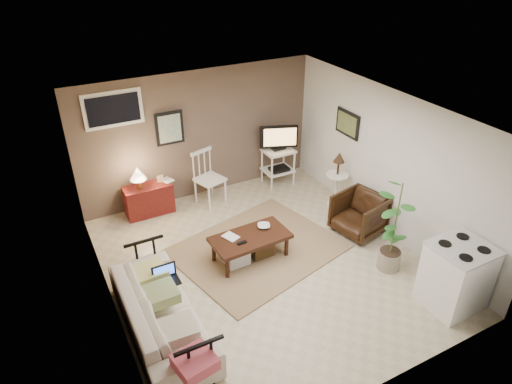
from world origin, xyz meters
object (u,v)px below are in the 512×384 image
spindle_chair (209,179)px  side_table (338,173)px  red_console (148,197)px  tv_stand (278,154)px  sofa (160,306)px  stove (456,276)px  armchair (359,213)px  coffee_table (250,246)px  potted_plant (395,224)px

spindle_chair → side_table: (2.00, -1.21, 0.19)m
red_console → tv_stand: 2.64m
spindle_chair → side_table: side_table is taller
sofa → stove: bearing=-110.6°
armchair → stove: stove is taller
stove → tv_stand: bearing=95.1°
sofa → red_console: (0.66, 2.80, -0.08)m
red_console → coffee_table: bearing=-63.7°
red_console → potted_plant: bearing=-49.2°
spindle_chair → tv_stand: (1.49, 0.02, 0.18)m
side_table → potted_plant: (-0.37, -1.85, 0.12)m
coffee_table → side_table: 2.27m
red_console → stove: bearing=-54.4°
sofa → spindle_chair: 3.21m
tv_stand → red_console: bearing=177.5°
coffee_table → stove: (1.98, -2.15, 0.23)m
red_console → side_table: (3.13, -1.35, 0.33)m
side_table → armchair: side_table is taller
coffee_table → potted_plant: potted_plant is taller
potted_plant → stove: (0.22, -0.98, -0.31)m
armchair → coffee_table: bearing=-108.2°
spindle_chair → tv_stand: size_ratio=0.82×
sofa → spindle_chair: bearing=-33.9°
spindle_chair → armchair: spindle_chair is taller
tv_stand → side_table: bearing=-67.6°
tv_stand → side_table: tv_stand is taller
spindle_chair → sofa: bearing=-123.9°
side_table → armchair: bearing=-101.2°
potted_plant → stove: 1.05m
spindle_chair → potted_plant: 3.48m
red_console → potted_plant: potted_plant is taller
red_console → armchair: (2.95, -2.22, 0.04)m
armchair → potted_plant: size_ratio=0.51×
red_console → stove: size_ratio=1.00×
red_console → sofa: bearing=-103.2°
stove → potted_plant: bearing=103.0°
sofa → side_table: (3.78, 1.45, 0.25)m
coffee_table → potted_plant: bearing=-33.7°
tv_stand → potted_plant: (0.14, -3.08, 0.14)m
tv_stand → potted_plant: 3.09m
potted_plant → tv_stand: bearing=92.6°
sofa → red_console: size_ratio=2.19×
stove → armchair: bearing=90.9°
coffee_table → stove: size_ratio=1.26×
armchair → red_console: bearing=-139.3°
spindle_chair → armchair: (1.82, -2.08, -0.10)m
side_table → potted_plant: bearing=-101.2°
coffee_table → tv_stand: bearing=49.7°
red_console → spindle_chair: bearing=-7.0°
tv_stand → stove: size_ratio=1.27×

